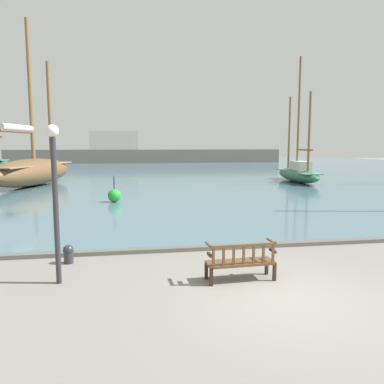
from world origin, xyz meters
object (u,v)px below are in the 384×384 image
park_bench (241,261)px  lamp_post (55,187)px  sailboat_mid_port (33,170)px  mooring_bollard (68,253)px  sailboat_far_starboard (298,172)px  channel_buoy (114,195)px

park_bench → lamp_post: (-4.18, 0.51, 1.76)m
sailboat_mid_port → mooring_bollard: bearing=-74.1°
park_bench → mooring_bollard: (-4.19, 2.00, -0.20)m
park_bench → sailboat_far_starboard: 24.47m
sailboat_far_starboard → channel_buoy: bearing=-148.4°
park_bench → sailboat_far_starboard: size_ratio=0.16×
park_bench → mooring_bollard: bearing=154.5°
sailboat_far_starboard → channel_buoy: 17.51m
sailboat_mid_port → sailboat_far_starboard: (21.44, -0.52, -0.40)m
mooring_bollard → sailboat_far_starboard: bearing=51.3°
sailboat_mid_port → mooring_bollard: size_ratio=24.56×
sailboat_mid_port → channel_buoy: bearing=-56.0°
park_bench → channel_buoy: (-3.41, 12.42, -0.03)m
sailboat_mid_port → channel_buoy: size_ratio=8.77×
sailboat_mid_port → sailboat_far_starboard: 21.45m
park_bench → channel_buoy: bearing=105.3°
sailboat_far_starboard → lamp_post: bearing=-126.6°
sailboat_far_starboard → lamp_post: 26.31m
park_bench → sailboat_mid_port: sailboat_mid_port is taller
sailboat_far_starboard → mooring_bollard: 25.12m
park_bench → mooring_bollard: 4.65m
sailboat_mid_port → lamp_post: (5.77, -21.61, 0.93)m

